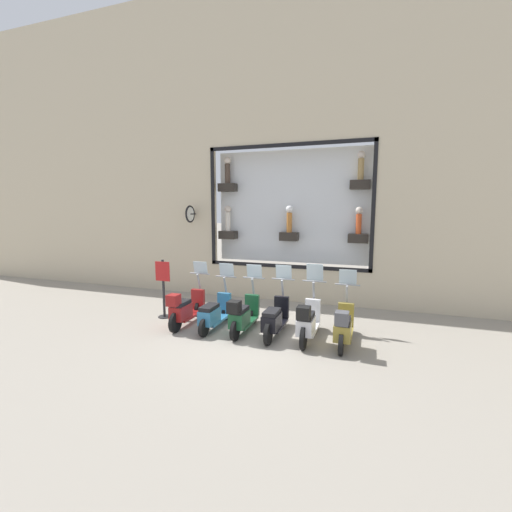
{
  "coord_description": "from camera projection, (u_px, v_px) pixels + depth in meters",
  "views": [
    {
      "loc": [
        -7.52,
        -2.67,
        3.08
      ],
      "look_at": [
        1.63,
        0.46,
        1.74
      ],
      "focal_mm": 24.0,
      "sensor_mm": 36.0,
      "label": 1
    }
  ],
  "objects": [
    {
      "name": "scooter_white_1",
      "position": [
        308.0,
        321.0,
        7.95
      ],
      "size": [
        1.8,
        0.6,
        1.71
      ],
      "color": "black",
      "rests_on": "ground_plane"
    },
    {
      "name": "shop_sign_post",
      "position": [
        163.0,
        287.0,
        9.68
      ],
      "size": [
        0.36,
        0.45,
        1.66
      ],
      "color": "#232326",
      "rests_on": "ground_plane"
    },
    {
      "name": "scooter_teal_4",
      "position": [
        214.0,
        313.0,
        8.79
      ],
      "size": [
        1.79,
        0.6,
        1.6
      ],
      "color": "black",
      "rests_on": "ground_plane"
    },
    {
      "name": "scooter_black_2",
      "position": [
        275.0,
        319.0,
        8.27
      ],
      "size": [
        1.8,
        0.6,
        1.63
      ],
      "color": "black",
      "rests_on": "ground_plane"
    },
    {
      "name": "scooter_olive_0",
      "position": [
        343.0,
        326.0,
        7.68
      ],
      "size": [
        1.79,
        0.61,
        1.61
      ],
      "color": "black",
      "rests_on": "ground_plane"
    },
    {
      "name": "building_facade",
      "position": [
        289.0,
        141.0,
        10.98
      ],
      "size": [
        1.22,
        36.0,
        10.28
      ],
      "color": "beige",
      "rests_on": "ground_plane"
    },
    {
      "name": "scooter_green_3",
      "position": [
        243.0,
        315.0,
        8.46
      ],
      "size": [
        1.8,
        0.6,
        1.6
      ],
      "color": "black",
      "rests_on": "ground_plane"
    },
    {
      "name": "scooter_red_5",
      "position": [
        185.0,
        309.0,
        8.99
      ],
      "size": [
        1.8,
        0.61,
        1.61
      ],
      "color": "black",
      "rests_on": "ground_plane"
    },
    {
      "name": "ground_plane",
      "position": [
        252.0,
        336.0,
        8.33
      ],
      "size": [
        120.0,
        120.0,
        0.0
      ],
      "primitive_type": "plane",
      "color": "gray"
    }
  ]
}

